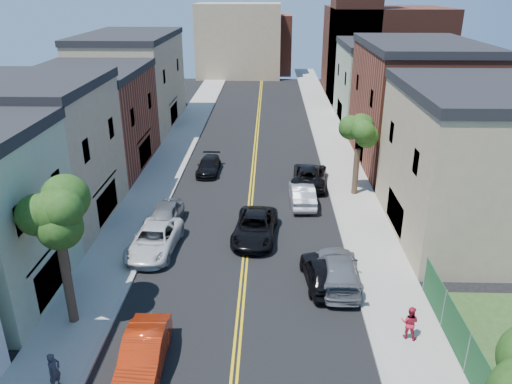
# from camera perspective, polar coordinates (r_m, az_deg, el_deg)

# --- Properties ---
(sidewalk_left) EXTENTS (3.20, 100.00, 0.15)m
(sidewalk_left) POSITION_cam_1_polar(r_m,az_deg,el_deg) (48.55, -9.51, 4.60)
(sidewalk_left) COLOR gray
(sidewalk_left) RESTS_ON ground
(sidewalk_right) EXTENTS (3.20, 100.00, 0.15)m
(sidewalk_right) POSITION_cam_1_polar(r_m,az_deg,el_deg) (48.11, 9.36, 4.44)
(sidewalk_right) COLOR gray
(sidewalk_right) RESTS_ON ground
(curb_left) EXTENTS (0.30, 100.00, 0.15)m
(curb_left) POSITION_cam_1_polar(r_m,az_deg,el_deg) (48.25, -7.46, 4.61)
(curb_left) COLOR gray
(curb_left) RESTS_ON ground
(curb_right) EXTENTS (0.30, 100.00, 0.15)m
(curb_right) POSITION_cam_1_polar(r_m,az_deg,el_deg) (47.91, 7.28, 4.48)
(curb_right) COLOR gray
(curb_right) RESTS_ON ground
(bldg_left_tan_near) EXTENTS (9.00, 10.00, 9.00)m
(bldg_left_tan_near) POSITION_cam_1_polar(r_m,az_deg,el_deg) (35.52, -24.15, 3.58)
(bldg_left_tan_near) COLOR #998466
(bldg_left_tan_near) RESTS_ON ground
(bldg_left_brick) EXTENTS (9.00, 12.00, 8.00)m
(bldg_left_brick) POSITION_cam_1_polar(r_m,az_deg,el_deg) (45.38, -18.41, 7.63)
(bldg_left_brick) COLOR brown
(bldg_left_brick) RESTS_ON ground
(bldg_left_tan_far) EXTENTS (9.00, 16.00, 9.50)m
(bldg_left_tan_far) POSITION_cam_1_polar(r_m,az_deg,el_deg) (58.26, -14.03, 12.03)
(bldg_left_tan_far) COLOR #998466
(bldg_left_tan_far) RESTS_ON ground
(bldg_right_tan) EXTENTS (9.00, 12.00, 9.00)m
(bldg_right_tan) POSITION_cam_1_polar(r_m,az_deg,el_deg) (33.57, 23.66, 2.62)
(bldg_right_tan) COLOR #998466
(bldg_right_tan) RESTS_ON ground
(bldg_right_brick) EXTENTS (9.00, 14.00, 10.00)m
(bldg_right_brick) POSITION_cam_1_polar(r_m,az_deg,el_deg) (46.18, 17.68, 9.25)
(bldg_right_brick) COLOR brown
(bldg_right_brick) RESTS_ON ground
(bldg_right_palegrn) EXTENTS (9.00, 12.00, 8.50)m
(bldg_right_palegrn) POSITION_cam_1_polar(r_m,az_deg,el_deg) (59.62, 14.11, 11.77)
(bldg_right_palegrn) COLOR gray
(bldg_right_palegrn) RESTS_ON ground
(church) EXTENTS (16.20, 14.20, 22.60)m
(church) POSITION_cam_1_polar(r_m,az_deg,el_deg) (74.28, 13.77, 16.22)
(church) COLOR #4C2319
(church) RESTS_ON ground
(backdrop_left) EXTENTS (14.00, 8.00, 12.00)m
(backdrop_left) POSITION_cam_1_polar(r_m,az_deg,el_deg) (87.89, -2.01, 16.94)
(backdrop_left) COLOR #998466
(backdrop_left) RESTS_ON ground
(backdrop_center) EXTENTS (10.00, 8.00, 10.00)m
(backdrop_center) POSITION_cam_1_polar(r_m,az_deg,el_deg) (91.82, 0.76, 16.58)
(backdrop_center) COLOR brown
(backdrop_center) RESTS_ON ground
(fence_right) EXTENTS (0.04, 15.00, 1.90)m
(fence_right) POSITION_cam_1_polar(r_m,az_deg,el_deg) (21.86, 24.50, -19.17)
(fence_right) COLOR #143F1E
(fence_right) RESTS_ON sidewalk_right
(tree_left_mid) EXTENTS (5.20, 5.20, 9.29)m
(tree_left_mid) POSITION_cam_1_polar(r_m,az_deg,el_deg) (22.96, -22.22, -0.48)
(tree_left_mid) COLOR #39271C
(tree_left_mid) RESTS_ON sidewalk_left
(tree_right_far) EXTENTS (4.40, 4.40, 8.03)m
(tree_right_far) POSITION_cam_1_polar(r_m,az_deg,el_deg) (37.05, 11.86, 7.89)
(tree_right_far) COLOR #39271C
(tree_right_far) RESTS_ON sidewalk_right
(red_sedan) EXTENTS (1.80, 4.80, 1.56)m
(red_sedan) POSITION_cam_1_polar(r_m,az_deg,el_deg) (22.23, -12.79, -17.65)
(red_sedan) COLOR #BA290C
(red_sedan) RESTS_ON ground
(white_pickup) EXTENTS (2.93, 5.69, 1.53)m
(white_pickup) POSITION_cam_1_polar(r_m,az_deg,el_deg) (30.61, -11.58, -5.40)
(white_pickup) COLOR silver
(white_pickup) RESTS_ON ground
(grey_car_left) EXTENTS (2.17, 4.84, 1.62)m
(grey_car_left) POSITION_cam_1_polar(r_m,az_deg,el_deg) (33.29, -10.45, -2.83)
(grey_car_left) COLOR #55585C
(grey_car_left) RESTS_ON ground
(black_car_left) EXTENTS (1.88, 4.43, 1.27)m
(black_car_left) POSITION_cam_1_polar(r_m,az_deg,el_deg) (42.61, -5.46, 3.02)
(black_car_left) COLOR black
(black_car_left) RESTS_ON ground
(grey_car_right) EXTENTS (2.35, 5.49, 1.58)m
(grey_car_right) POSITION_cam_1_polar(r_m,az_deg,el_deg) (27.38, 9.41, -8.80)
(grey_car_right) COLOR slate
(grey_car_right) RESTS_ON ground
(black_car_right) EXTENTS (2.33, 4.69, 1.54)m
(black_car_right) POSITION_cam_1_polar(r_m,az_deg,el_deg) (27.09, 7.56, -9.10)
(black_car_right) COLOR black
(black_car_right) RESTS_ON ground
(silver_car_right) EXTENTS (1.86, 4.85, 1.58)m
(silver_car_right) POSITION_cam_1_polar(r_m,az_deg,el_deg) (36.43, 5.32, -0.24)
(silver_car_right) COLOR #B5B6BD
(silver_car_right) RESTS_ON ground
(dark_car_right_far) EXTENTS (3.32, 6.06, 1.61)m
(dark_car_right_far) POSITION_cam_1_polar(r_m,az_deg,el_deg) (40.05, 6.12, 1.93)
(dark_car_right_far) COLOR black
(dark_car_right_far) RESTS_ON ground
(black_suv_lane) EXTENTS (3.04, 5.75, 1.54)m
(black_suv_lane) POSITION_cam_1_polar(r_m,az_deg,el_deg) (31.48, -0.13, -4.06)
(black_suv_lane) COLOR black
(black_suv_lane) RESTS_ON ground
(pedestrian_left) EXTENTS (0.56, 0.69, 1.63)m
(pedestrian_left) POSITION_cam_1_polar(r_m,az_deg,el_deg) (22.16, -22.14, -18.52)
(pedestrian_left) COLOR #2A2B33
(pedestrian_left) RESTS_ON sidewalk_left
(pedestrian_right) EXTENTS (0.97, 0.89, 1.63)m
(pedestrian_right) POSITION_cam_1_polar(r_m,az_deg,el_deg) (24.05, 17.22, -14.11)
(pedestrian_right) COLOR #B81C32
(pedestrian_right) RESTS_ON sidewalk_right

